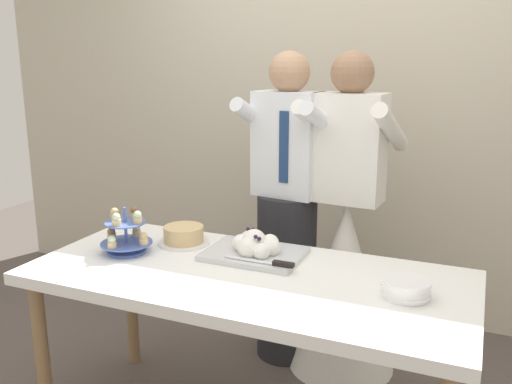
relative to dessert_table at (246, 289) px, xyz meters
The scene contains 8 objects.
rear_wall 1.66m from the dessert_table, 90.00° to the left, with size 5.20×0.10×2.90m, color beige.
dessert_table is the anchor object (origin of this frame).
cupcake_stand 0.61m from the dessert_table, behind, with size 0.23×0.23×0.21m.
main_cake_tray 0.21m from the dessert_table, 102.35° to the left, with size 0.44×0.31×0.12m.
plate_stack 0.64m from the dessert_table, ahead, with size 0.18×0.18×0.07m.
round_cake 0.48m from the dessert_table, 153.53° to the left, with size 0.24×0.24×0.08m.
person_groom 0.74m from the dessert_table, 96.96° to the left, with size 0.52×0.55×1.66m.
person_bride 0.78m from the dessert_table, 72.61° to the left, with size 0.56×0.56×1.66m.
Camera 1 is at (0.85, -1.89, 1.62)m, focal length 38.28 mm.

